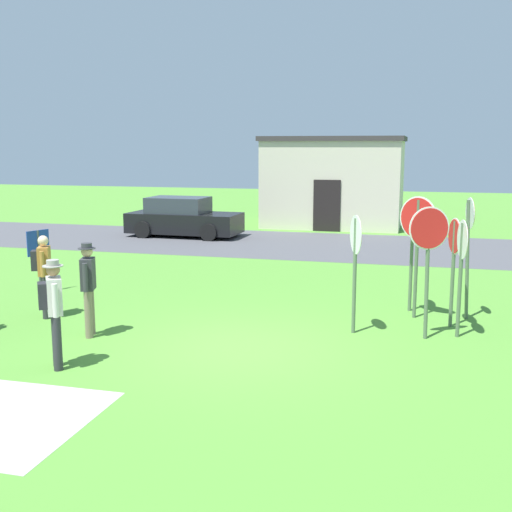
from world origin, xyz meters
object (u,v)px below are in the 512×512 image
at_px(stop_sign_leaning_right, 454,254).
at_px(person_with_sunhat, 54,306).
at_px(person_near_signs, 44,270).
at_px(stop_sign_tallest, 417,234).
at_px(parked_car_on_street, 183,219).
at_px(stop_sign_rear_right, 412,239).
at_px(info_panel_leftmost, 38,250).
at_px(stop_sign_center_cluster, 355,254).
at_px(person_in_teal, 88,284).
at_px(stop_sign_rear_left, 428,249).
at_px(stop_sign_low_front, 462,258).
at_px(stop_sign_leaning_left, 469,239).

relative_size(stop_sign_leaning_right, person_with_sunhat, 1.22).
bearing_deg(person_near_signs, stop_sign_tallest, 14.57).
relative_size(person_with_sunhat, person_near_signs, 1.03).
bearing_deg(person_near_signs, parked_car_on_street, 97.61).
relative_size(stop_sign_rear_right, info_panel_leftmost, 1.50).
xyz_separation_m(stop_sign_center_cluster, stop_sign_rear_right, (0.98, 1.94, 0.02)).
bearing_deg(parked_car_on_street, stop_sign_rear_right, -46.97).
height_order(stop_sign_center_cluster, person_near_signs, stop_sign_center_cluster).
height_order(person_in_teal, info_panel_leftmost, person_in_teal).
xyz_separation_m(stop_sign_center_cluster, person_near_signs, (-6.21, -0.50, -0.53)).
bearing_deg(stop_sign_rear_left, parked_car_on_street, 128.69).
height_order(stop_sign_low_front, person_with_sunhat, stop_sign_low_front).
xyz_separation_m(stop_sign_low_front, stop_sign_tallest, (-0.80, 1.17, 0.25)).
height_order(person_near_signs, info_panel_leftmost, person_near_signs).
bearing_deg(info_panel_leftmost, person_near_signs, -54.37).
relative_size(stop_sign_tallest, stop_sign_leaning_left, 1.01).
xyz_separation_m(stop_sign_rear_left, person_near_signs, (-7.50, -0.50, -0.67)).
bearing_deg(stop_sign_leaning_right, info_panel_leftmost, 176.86).
xyz_separation_m(stop_sign_leaning_left, person_in_teal, (-6.75, -3.04, -0.65)).
xyz_separation_m(stop_sign_center_cluster, stop_sign_leaning_left, (2.08, 1.59, 0.12)).
bearing_deg(stop_sign_leaning_left, stop_sign_leaning_right, -113.93).
bearing_deg(person_in_teal, stop_sign_leaning_right, 20.09).
bearing_deg(stop_sign_low_front, stop_sign_rear_left, -158.50).
xyz_separation_m(stop_sign_low_front, person_in_teal, (-6.55, -1.68, -0.49)).
xyz_separation_m(stop_sign_rear_right, info_panel_leftmost, (-8.57, -0.52, -0.50)).
height_order(stop_sign_rear_right, info_panel_leftmost, stop_sign_rear_right).
bearing_deg(stop_sign_leaning_left, stop_sign_center_cluster, -142.56).
bearing_deg(parked_car_on_street, person_with_sunhat, -76.54).
relative_size(stop_sign_leaning_right, stop_sign_tallest, 0.86).
distance_m(stop_sign_rear_left, stop_sign_rear_right, 1.97).
bearing_deg(stop_sign_leaning_right, stop_sign_center_cluster, -152.88).
distance_m(stop_sign_leaning_left, info_panel_leftmost, 9.68).
bearing_deg(person_with_sunhat, stop_sign_center_cluster, 35.97).
bearing_deg(stop_sign_leaning_left, person_in_teal, -155.76).
distance_m(stop_sign_center_cluster, info_panel_leftmost, 7.73).
bearing_deg(stop_sign_low_front, person_near_signs, -174.86).
height_order(stop_sign_tallest, person_with_sunhat, stop_sign_tallest).
bearing_deg(info_panel_leftmost, stop_sign_rear_right, 3.49).
relative_size(parked_car_on_street, stop_sign_rear_right, 1.93).
height_order(parked_car_on_street, person_near_signs, person_near_signs).
relative_size(person_near_signs, info_panel_leftmost, 1.12).
xyz_separation_m(parked_car_on_street, stop_sign_leaning_right, (9.56, -10.43, 0.75)).
bearing_deg(stop_sign_tallest, stop_sign_rear_left, -81.47).
bearing_deg(stop_sign_low_front, info_panel_leftmost, 172.82).
xyz_separation_m(stop_sign_leaning_left, person_near_signs, (-8.28, -2.09, -0.65)).
height_order(stop_sign_tallest, stop_sign_leaning_left, stop_sign_tallest).
bearing_deg(stop_sign_center_cluster, parked_car_on_street, 124.49).
bearing_deg(person_with_sunhat, stop_sign_leaning_left, 36.45).
bearing_deg(info_panel_leftmost, stop_sign_leaning_right, -3.14).
bearing_deg(stop_sign_tallest, stop_sign_center_cluster, -127.80).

